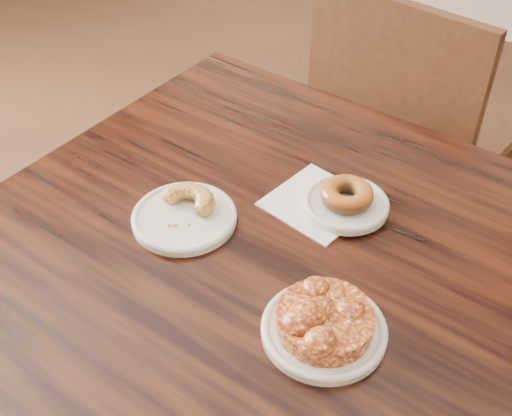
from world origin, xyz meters
The scene contains 9 objects.
cafe_table centered at (0.12, -0.07, 0.38)m, with size 0.99×0.99×0.75m, color black.
chair_far centered at (0.14, 0.85, 0.45)m, with size 0.51×0.51×0.90m, color black, non-canonical shape.
napkin centered at (0.15, 0.09, 0.75)m, with size 0.16×0.16×0.00m, color white.
plate_donut centered at (0.19, 0.10, 0.76)m, with size 0.15×0.15×0.01m, color silver.
plate_cruller centered at (-0.03, -0.06, 0.76)m, with size 0.18×0.18×0.01m, color silver.
plate_fritter centered at (0.27, -0.16, 0.76)m, with size 0.18×0.18×0.01m, color silver.
glazed_donut centered at (0.19, 0.10, 0.78)m, with size 0.09×0.09×0.03m, color brown.
apple_fritter centered at (0.27, -0.16, 0.78)m, with size 0.18×0.18×0.05m, color #481407, non-canonical shape.
cruller_fragment centered at (-0.03, -0.06, 0.78)m, with size 0.11×0.11×0.03m, color #5D3C12, non-canonical shape.
Camera 1 is at (0.46, -0.71, 1.48)m, focal length 45.00 mm.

